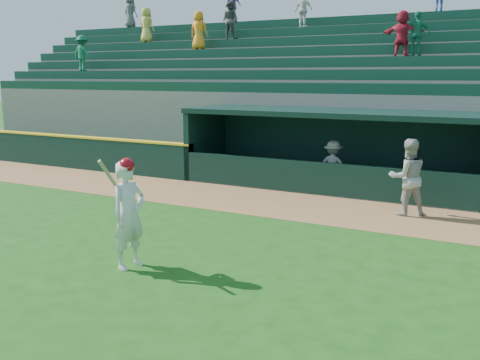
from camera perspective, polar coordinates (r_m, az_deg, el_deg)
The scene contains 9 objects.
ground at distance 10.55m, azimuth -4.13°, elevation -8.43°, with size 120.00×120.00×0.00m, color #1A4C13.
warning_track at distance 14.76m, azimuth 6.04°, elevation -2.76°, with size 40.00×3.00×0.01m, color olive.
field_wall_left at distance 23.26m, azimuth -21.43°, elevation 3.11°, with size 15.50×0.30×1.20m, color black.
wall_stripe_left at distance 23.19m, azimuth -21.54°, elevation 4.65°, with size 15.50×0.32×0.06m, color yellow.
dugout_player_front at distance 14.20m, azimuth 17.43°, elevation 0.27°, with size 0.95×0.74×1.96m, color #A1A19C.
dugout_player_inside at distance 16.69m, azimuth 9.88°, elevation 1.48°, with size 1.01×0.58×1.56m, color gray.
dugout at distance 17.39m, azimuth 9.99°, elevation 3.78°, with size 9.40×2.80×2.46m.
stands at distance 21.68m, azimuth 13.84°, elevation 7.84°, with size 34.50×6.25×7.62m.
batter_at_plate at distance 10.04m, azimuth -11.80°, elevation -3.53°, with size 0.58×0.87×2.08m.
Camera 1 is at (5.33, -8.40, 3.52)m, focal length 40.00 mm.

